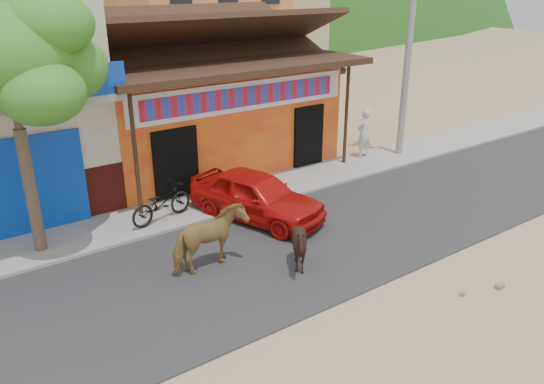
{
  "coord_description": "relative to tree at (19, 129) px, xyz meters",
  "views": [
    {
      "loc": [
        -6.59,
        -6.71,
        6.24
      ],
      "look_at": [
        0.27,
        3.0,
        1.4
      ],
      "focal_mm": 35.0,
      "sensor_mm": 36.0,
      "label": 1
    }
  ],
  "objects": [
    {
      "name": "utility_pole",
      "position": [
        12.8,
        0.2,
        1.0
      ],
      "size": [
        0.24,
        0.24,
        8.0
      ],
      "primitive_type": "cylinder",
      "color": "gray",
      "rests_on": "sidewalk"
    },
    {
      "name": "dance_club",
      "position": [
        6.6,
        4.2,
        -1.32
      ],
      "size": [
        8.0,
        6.0,
        3.6
      ],
      "primitive_type": "cube",
      "color": "orange",
      "rests_on": "ground"
    },
    {
      "name": "scooter",
      "position": [
        3.1,
        -0.15,
        -2.5
      ],
      "size": [
        1.99,
        1.08,
        0.99
      ],
      "primitive_type": "imported",
      "rotation": [
        0.0,
        0.0,
        1.8
      ],
      "color": "black",
      "rests_on": "sidewalk"
    },
    {
      "name": "ground",
      "position": [
        4.6,
        -5.8,
        -3.12
      ],
      "size": [
        120.0,
        120.0,
        0.0
      ],
      "primitive_type": "plane",
      "color": "#9E825B",
      "rests_on": "ground"
    },
    {
      "name": "road",
      "position": [
        4.6,
        -3.3,
        -3.1
      ],
      "size": [
        60.0,
        5.0,
        0.04
      ],
      "primitive_type": "cube",
      "color": "#28282B",
      "rests_on": "ground"
    },
    {
      "name": "sidewalk",
      "position": [
        4.6,
        0.2,
        -3.06
      ],
      "size": [
        60.0,
        2.0,
        0.12
      ],
      "primitive_type": "cube",
      "color": "gray",
      "rests_on": "ground"
    },
    {
      "name": "red_car",
      "position": [
        5.35,
        -1.38,
        -2.41
      ],
      "size": [
        2.8,
        4.23,
        1.34
      ],
      "primitive_type": "imported",
      "rotation": [
        0.0,
        0.0,
        0.34
      ],
      "color": "red",
      "rests_on": "road"
    },
    {
      "name": "cow_dark",
      "position": [
        4.62,
        -4.24,
        -2.5
      ],
      "size": [
        1.23,
        1.14,
        1.16
      ],
      "primitive_type": "imported",
      "rotation": [
        0.0,
        0.0,
        -1.35
      ],
      "color": "black",
      "rests_on": "road"
    },
    {
      "name": "pedestrian",
      "position": [
        11.38,
        0.68,
        -2.11
      ],
      "size": [
        0.7,
        0.51,
        1.78
      ],
      "primitive_type": "imported",
      "rotation": [
        0.0,
        0.0,
        3.28
      ],
      "color": "silver",
      "rests_on": "sidewalk"
    },
    {
      "name": "tree",
      "position": [
        0.0,
        0.0,
        0.0
      ],
      "size": [
        3.0,
        3.0,
        6.0
      ],
      "primitive_type": null,
      "color": "#2D721E",
      "rests_on": "sidewalk"
    },
    {
      "name": "cow_tan",
      "position": [
        2.99,
        -3.05,
        -2.34
      ],
      "size": [
        1.83,
        1.01,
        1.47
      ],
      "primitive_type": "imported",
      "rotation": [
        0.0,
        0.0,
        1.7
      ],
      "color": "olive",
      "rests_on": "road"
    }
  ]
}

